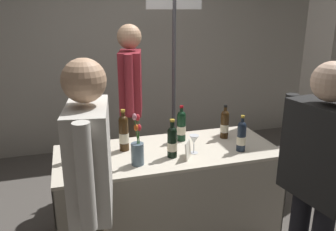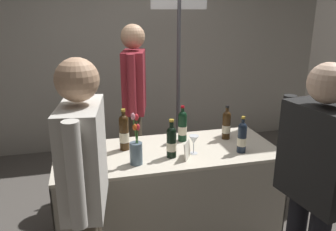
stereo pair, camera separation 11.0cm
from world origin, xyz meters
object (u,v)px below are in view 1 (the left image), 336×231
(vendor_presenter, at_px, (131,94))
(booth_signpost, at_px, (174,62))
(display_bottle_0, at_px, (172,141))
(tasting_table, at_px, (168,175))
(wine_glass_near_vendor, at_px, (91,141))
(taster_foreground_right, at_px, (91,178))
(featured_wine_bottle, at_px, (181,125))
(wine_glass_mid, at_px, (194,140))
(flower_vase, at_px, (137,150))
(concrete_pillar, at_px, (333,51))

(vendor_presenter, height_order, booth_signpost, booth_signpost)
(display_bottle_0, xyz_separation_m, booth_signpost, (0.41, 1.27, 0.42))
(tasting_table, bearing_deg, wine_glass_near_vendor, 164.54)
(taster_foreground_right, bearing_deg, vendor_presenter, -9.98)
(featured_wine_bottle, bearing_deg, wine_glass_mid, -88.24)
(display_bottle_0, relative_size, flower_vase, 0.77)
(vendor_presenter, bearing_deg, tasting_table, 23.53)
(taster_foreground_right, relative_size, booth_signpost, 0.79)
(tasting_table, xyz_separation_m, flower_vase, (-0.29, -0.19, 0.35))
(concrete_pillar, xyz_separation_m, featured_wine_bottle, (-1.85, -0.37, -0.54))
(display_bottle_0, xyz_separation_m, wine_glass_near_vendor, (-0.60, 0.30, -0.04))
(tasting_table, height_order, display_bottle_0, display_bottle_0)
(wine_glass_mid, xyz_separation_m, taster_foreground_right, (-0.85, -0.65, 0.12))
(display_bottle_0, distance_m, wine_glass_mid, 0.19)
(featured_wine_bottle, relative_size, display_bottle_0, 1.03)
(concrete_pillar, relative_size, taster_foreground_right, 1.75)
(wine_glass_near_vendor, bearing_deg, concrete_pillar, 8.19)
(wine_glass_near_vendor, relative_size, taster_foreground_right, 0.07)
(vendor_presenter, xyz_separation_m, booth_signpost, (0.55, 0.30, 0.25))
(tasting_table, xyz_separation_m, featured_wine_bottle, (0.18, 0.18, 0.37))
(booth_signpost, bearing_deg, taster_foreground_right, -119.51)
(wine_glass_mid, height_order, vendor_presenter, vendor_presenter)
(display_bottle_0, height_order, flower_vase, flower_vase)
(tasting_table, height_order, vendor_presenter, vendor_presenter)
(vendor_presenter, distance_m, booth_signpost, 0.68)
(concrete_pillar, relative_size, flower_vase, 7.11)
(featured_wine_bottle, distance_m, vendor_presenter, 0.74)
(flower_vase, height_order, taster_foreground_right, taster_foreground_right)
(display_bottle_0, xyz_separation_m, taster_foreground_right, (-0.66, -0.63, 0.10))
(vendor_presenter, relative_size, taster_foreground_right, 1.06)
(tasting_table, relative_size, featured_wine_bottle, 5.69)
(tasting_table, distance_m, booth_signpost, 1.43)
(concrete_pillar, bearing_deg, flower_vase, -162.42)
(concrete_pillar, relative_size, featured_wine_bottle, 9.02)
(featured_wine_bottle, height_order, booth_signpost, booth_signpost)
(concrete_pillar, height_order, vendor_presenter, concrete_pillar)
(tasting_table, height_order, flower_vase, flower_vase)
(flower_vase, bearing_deg, wine_glass_mid, 9.20)
(featured_wine_bottle, height_order, flower_vase, flower_vase)
(flower_vase, xyz_separation_m, booth_signpost, (0.70, 1.32, 0.43))
(wine_glass_mid, bearing_deg, featured_wine_bottle, 91.76)
(concrete_pillar, height_order, tasting_table, concrete_pillar)
(display_bottle_0, height_order, wine_glass_mid, display_bottle_0)
(featured_wine_bottle, bearing_deg, flower_vase, -141.92)
(featured_wine_bottle, xyz_separation_m, wine_glass_near_vendor, (-0.78, -0.01, -0.05))
(display_bottle_0, bearing_deg, booth_signpost, 71.86)
(concrete_pillar, bearing_deg, booth_signpost, 159.99)
(concrete_pillar, bearing_deg, featured_wine_bottle, -168.77)
(display_bottle_0, bearing_deg, concrete_pillar, 18.48)
(flower_vase, bearing_deg, tasting_table, 32.94)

